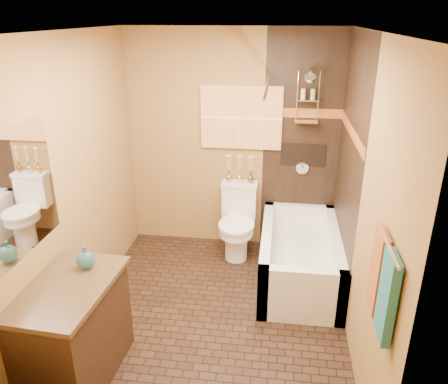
% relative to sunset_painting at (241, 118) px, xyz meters
% --- Properties ---
extents(floor, '(3.00, 3.00, 0.00)m').
position_rel_sunset_painting_xyz_m(floor, '(-0.10, -1.48, -1.55)').
color(floor, black).
rests_on(floor, ground).
extents(wall_left, '(0.02, 3.00, 2.50)m').
position_rel_sunset_painting_xyz_m(wall_left, '(-1.30, -1.48, -0.30)').
color(wall_left, olive).
rests_on(wall_left, floor).
extents(wall_right, '(0.02, 3.00, 2.50)m').
position_rel_sunset_painting_xyz_m(wall_right, '(1.10, -1.48, -0.30)').
color(wall_right, olive).
rests_on(wall_right, floor).
extents(wall_back, '(2.40, 0.02, 2.50)m').
position_rel_sunset_painting_xyz_m(wall_back, '(-0.10, 0.02, -0.30)').
color(wall_back, olive).
rests_on(wall_back, floor).
extents(wall_front, '(2.40, 0.02, 2.50)m').
position_rel_sunset_painting_xyz_m(wall_front, '(-0.10, -2.98, -0.30)').
color(wall_front, olive).
rests_on(wall_front, floor).
extents(ceiling, '(3.00, 3.00, 0.00)m').
position_rel_sunset_painting_xyz_m(ceiling, '(-0.10, -1.48, 0.95)').
color(ceiling, silver).
rests_on(ceiling, wall_back).
extents(alcove_tile_back, '(0.85, 0.01, 2.50)m').
position_rel_sunset_painting_xyz_m(alcove_tile_back, '(0.68, 0.01, -0.30)').
color(alcove_tile_back, black).
rests_on(alcove_tile_back, wall_back).
extents(alcove_tile_right, '(0.01, 1.50, 2.50)m').
position_rel_sunset_painting_xyz_m(alcove_tile_right, '(1.09, -0.73, -0.30)').
color(alcove_tile_right, black).
rests_on(alcove_tile_right, wall_right).
extents(mosaic_band_back, '(0.85, 0.01, 0.10)m').
position_rel_sunset_painting_xyz_m(mosaic_band_back, '(0.68, 0.00, 0.07)').
color(mosaic_band_back, '#95441B').
rests_on(mosaic_band_back, alcove_tile_back).
extents(mosaic_band_right, '(0.01, 1.50, 0.10)m').
position_rel_sunset_painting_xyz_m(mosaic_band_right, '(1.08, -0.73, 0.07)').
color(mosaic_band_right, '#95441B').
rests_on(mosaic_band_right, alcove_tile_right).
extents(alcove_niche, '(0.50, 0.01, 0.25)m').
position_rel_sunset_painting_xyz_m(alcove_niche, '(0.70, 0.01, -0.40)').
color(alcove_niche, black).
rests_on(alcove_niche, alcove_tile_back).
extents(shower_fixtures, '(0.24, 0.33, 1.16)m').
position_rel_sunset_painting_xyz_m(shower_fixtures, '(0.70, -0.10, 0.12)').
color(shower_fixtures, silver).
rests_on(shower_fixtures, floor).
extents(curtain_rod, '(0.03, 1.55, 0.03)m').
position_rel_sunset_painting_xyz_m(curtain_rod, '(0.30, -0.73, 0.47)').
color(curtain_rod, silver).
rests_on(curtain_rod, wall_back).
extents(towel_bar, '(0.02, 0.55, 0.02)m').
position_rel_sunset_painting_xyz_m(towel_bar, '(1.05, -2.53, -0.10)').
color(towel_bar, silver).
rests_on(towel_bar, wall_right).
extents(towel_teal, '(0.05, 0.22, 0.52)m').
position_rel_sunset_painting_xyz_m(towel_teal, '(1.06, -2.66, -0.37)').
color(towel_teal, '#1D6063').
rests_on(towel_teal, towel_bar).
extents(towel_rust, '(0.05, 0.22, 0.52)m').
position_rel_sunset_painting_xyz_m(towel_rust, '(1.06, -2.40, -0.37)').
color(towel_rust, '#9A4A1C').
rests_on(towel_rust, towel_bar).
extents(sunset_painting, '(0.90, 0.04, 0.70)m').
position_rel_sunset_painting_xyz_m(sunset_painting, '(0.00, 0.00, 0.00)').
color(sunset_painting, orange).
rests_on(sunset_painting, wall_back).
extents(vanity_mirror, '(0.01, 1.00, 0.90)m').
position_rel_sunset_painting_xyz_m(vanity_mirror, '(-1.29, -2.30, -0.05)').
color(vanity_mirror, white).
rests_on(vanity_mirror, wall_left).
extents(bathtub, '(0.80, 1.50, 0.55)m').
position_rel_sunset_painting_xyz_m(bathtub, '(0.70, -0.73, -1.33)').
color(bathtub, white).
rests_on(bathtub, floor).
extents(toilet, '(0.42, 0.61, 0.82)m').
position_rel_sunset_painting_xyz_m(toilet, '(-0.00, -0.27, -1.14)').
color(toilet, white).
rests_on(toilet, floor).
extents(vanity, '(0.63, 0.97, 0.83)m').
position_rel_sunset_painting_xyz_m(vanity, '(-1.02, -2.30, -1.14)').
color(vanity, black).
rests_on(vanity, floor).
extents(teal_bottle, '(0.18, 0.18, 0.22)m').
position_rel_sunset_painting_xyz_m(teal_bottle, '(-0.97, -2.05, -0.63)').
color(teal_bottle, '#23646B').
rests_on(teal_bottle, vanity).
extents(bud_vases, '(0.32, 0.07, 0.31)m').
position_rel_sunset_painting_xyz_m(bud_vases, '(-0.00, -0.09, -0.56)').
color(bud_vases, gold).
rests_on(bud_vases, toilet).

